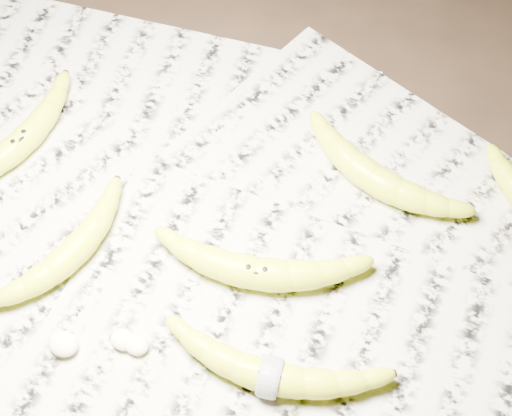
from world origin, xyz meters
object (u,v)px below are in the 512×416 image
at_px(banana_center, 257,272).
at_px(banana_taped, 270,376).
at_px(banana_left_a, 20,141).
at_px(banana_upper_a, 374,177).
at_px(banana_left_b, 70,253).

xyz_separation_m(banana_center, banana_taped, (0.06, -0.10, -0.00)).
xyz_separation_m(banana_left_a, banana_center, (0.33, -0.03, 0.00)).
relative_size(banana_center, banana_upper_a, 1.08).
relative_size(banana_center, banana_taped, 0.99).
bearing_deg(banana_left_a, banana_center, -85.39).
height_order(banana_center, banana_taped, banana_center).
height_order(banana_left_a, banana_center, banana_center).
height_order(banana_left_b, banana_taped, banana_taped).
distance_m(banana_left_a, banana_center, 0.33).
distance_m(banana_center, banana_taped, 0.11).
height_order(banana_left_b, banana_upper_a, banana_upper_a).
relative_size(banana_left_a, banana_upper_a, 1.01).
distance_m(banana_left_a, banana_upper_a, 0.42).
bearing_deg(banana_taped, banana_upper_a, 76.88).
height_order(banana_left_a, banana_left_b, same).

